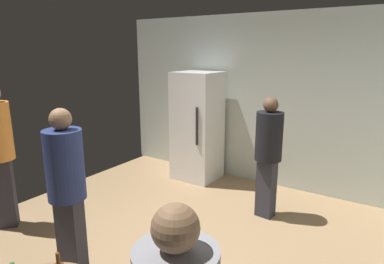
% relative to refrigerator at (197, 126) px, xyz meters
% --- Properties ---
extents(wall_back, '(5.32, 0.06, 2.70)m').
position_rel_refrigerator_xyz_m(wall_back, '(1.03, 0.43, 0.45)').
color(wall_back, beige).
rests_on(wall_back, ground_plane).
extents(refrigerator, '(0.70, 0.68, 1.80)m').
position_rel_refrigerator_xyz_m(refrigerator, '(0.00, 0.00, 0.00)').
color(refrigerator, white).
rests_on(refrigerator, ground_plane).
extents(person_in_navy_shirt, '(0.42, 0.42, 1.66)m').
position_rel_refrigerator_xyz_m(person_in_navy_shirt, '(0.42, -2.87, 0.07)').
color(person_in_navy_shirt, '#2D2D38').
rests_on(person_in_navy_shirt, ground_plane).
extents(person_in_black_shirt, '(0.38, 0.38, 1.58)m').
position_rel_refrigerator_xyz_m(person_in_black_shirt, '(1.50, -0.68, 0.02)').
color(person_in_black_shirt, '#2D2D38').
rests_on(person_in_black_shirt, ground_plane).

